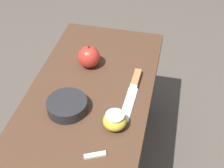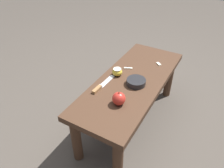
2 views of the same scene
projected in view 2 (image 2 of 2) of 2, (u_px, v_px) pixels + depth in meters
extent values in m
plane|color=#4C443D|center=(129.00, 121.00, 1.77)|extent=(8.00, 8.00, 0.00)
cube|color=#472D1E|center=(132.00, 82.00, 1.54)|extent=(1.07, 0.42, 0.04)
cylinder|color=#472D1E|center=(118.00, 160.00, 1.27)|extent=(0.06, 0.06, 0.37)
cylinder|color=#472D1E|center=(169.00, 78.00, 1.93)|extent=(0.06, 0.06, 0.37)
cylinder|color=#472D1E|center=(76.00, 139.00, 1.39)|extent=(0.06, 0.06, 0.37)
cylinder|color=#472D1E|center=(138.00, 69.00, 2.05)|extent=(0.06, 0.06, 0.37)
cube|color=silver|center=(107.00, 81.00, 1.51)|extent=(0.16, 0.04, 0.00)
cube|color=silver|center=(101.00, 86.00, 1.45)|extent=(0.01, 0.03, 0.02)
cube|color=#9E7042|center=(97.00, 89.00, 1.42)|extent=(0.08, 0.03, 0.02)
sphere|color=red|center=(119.00, 99.00, 1.30)|extent=(0.08, 0.08, 0.08)
cylinder|color=#4C3319|center=(119.00, 93.00, 1.27)|extent=(0.01, 0.01, 0.01)
ellipsoid|color=gold|center=(117.00, 72.00, 1.56)|extent=(0.07, 0.07, 0.05)
cylinder|color=white|center=(117.00, 69.00, 1.54)|extent=(0.06, 0.06, 0.00)
cube|color=white|center=(128.00, 68.00, 1.64)|extent=(0.04, 0.06, 0.01)
cube|color=white|center=(159.00, 64.00, 1.69)|extent=(0.05, 0.05, 0.01)
cylinder|color=#232326|center=(136.00, 82.00, 1.47)|extent=(0.13, 0.13, 0.04)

